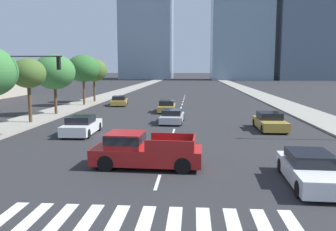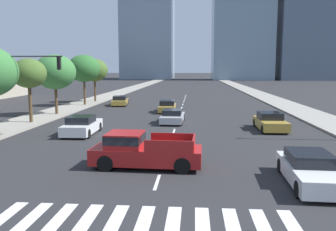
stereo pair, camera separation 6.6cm
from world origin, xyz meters
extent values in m
cube|color=gray|center=(13.28, 30.00, 0.07)|extent=(4.00, 260.00, 0.15)
cube|color=gray|center=(-13.28, 30.00, 0.07)|extent=(4.00, 260.00, 0.15)
cube|color=silver|center=(-4.50, 5.26, 0.00)|extent=(0.45, 2.86, 0.01)
cube|color=silver|center=(-3.60, 5.26, 0.00)|extent=(0.45, 2.86, 0.01)
cube|color=silver|center=(-2.70, 5.26, 0.00)|extent=(0.45, 2.86, 0.01)
cube|color=silver|center=(-1.80, 5.26, 0.00)|extent=(0.45, 2.86, 0.01)
cube|color=silver|center=(-0.90, 5.26, 0.00)|extent=(0.45, 2.86, 0.01)
cube|color=silver|center=(0.00, 5.26, 0.00)|extent=(0.45, 2.86, 0.01)
cube|color=silver|center=(0.90, 5.26, 0.00)|extent=(0.45, 2.86, 0.01)
cube|color=silver|center=(1.80, 5.26, 0.00)|extent=(0.45, 2.86, 0.01)
cube|color=silver|center=(2.70, 5.26, 0.00)|extent=(0.45, 2.86, 0.01)
cube|color=silver|center=(3.60, 5.26, 0.00)|extent=(0.45, 2.86, 0.01)
cube|color=silver|center=(4.50, 5.26, 0.00)|extent=(0.45, 2.86, 0.01)
cube|color=silver|center=(0.00, 9.26, 0.00)|extent=(0.14, 2.00, 0.01)
cube|color=silver|center=(0.00, 13.26, 0.00)|extent=(0.14, 2.00, 0.01)
cube|color=silver|center=(0.00, 17.26, 0.00)|extent=(0.14, 2.00, 0.01)
cube|color=silver|center=(0.00, 21.26, 0.00)|extent=(0.14, 2.00, 0.01)
cube|color=silver|center=(0.00, 25.26, 0.00)|extent=(0.14, 2.00, 0.01)
cube|color=silver|center=(0.00, 29.26, 0.00)|extent=(0.14, 2.00, 0.01)
cube|color=silver|center=(0.00, 33.26, 0.00)|extent=(0.14, 2.00, 0.01)
cube|color=silver|center=(0.00, 37.26, 0.00)|extent=(0.14, 2.00, 0.01)
cube|color=silver|center=(0.00, 41.26, 0.00)|extent=(0.14, 2.00, 0.01)
cube|color=silver|center=(0.00, 45.26, 0.00)|extent=(0.14, 2.00, 0.01)
cube|color=silver|center=(0.00, 49.26, 0.00)|extent=(0.14, 2.00, 0.01)
cube|color=silver|center=(0.00, 53.26, 0.00)|extent=(0.14, 2.00, 0.01)
cube|color=silver|center=(0.00, 57.26, 0.00)|extent=(0.14, 2.00, 0.01)
cube|color=maroon|center=(-0.73, 11.42, 0.59)|extent=(5.28, 2.16, 0.75)
cube|color=maroon|center=(-1.77, 11.46, 1.32)|extent=(1.74, 1.86, 0.70)
cube|color=black|center=(-1.77, 11.46, 1.40)|extent=(1.76, 1.90, 0.39)
cube|color=maroon|center=(0.38, 10.44, 1.25)|extent=(2.19, 0.17, 0.55)
cube|color=maroon|center=(0.46, 12.31, 1.25)|extent=(2.19, 0.17, 0.55)
cube|color=maroon|center=(1.51, 11.33, 1.25)|extent=(0.16, 1.87, 0.55)
cylinder|color=black|center=(-2.53, 10.63, 0.38)|extent=(0.77, 0.29, 0.76)
cylinder|color=black|center=(-2.46, 12.36, 0.38)|extent=(0.77, 0.29, 0.76)
cylinder|color=black|center=(1.01, 10.48, 0.38)|extent=(0.77, 0.29, 0.76)
cylinder|color=black|center=(1.08, 12.22, 0.38)|extent=(0.77, 0.29, 0.76)
cube|color=#B28E38|center=(-1.42, 33.06, 0.45)|extent=(1.85, 4.60, 0.59)
cube|color=black|center=(-1.42, 32.83, 1.02)|extent=(1.59, 2.09, 0.54)
cylinder|color=black|center=(-2.25, 34.59, 0.32)|extent=(0.23, 0.64, 0.64)
cylinder|color=black|center=(-0.66, 34.63, 0.32)|extent=(0.23, 0.64, 0.64)
cylinder|color=black|center=(-2.18, 31.49, 0.32)|extent=(0.23, 0.64, 0.64)
cylinder|color=black|center=(-0.60, 31.52, 0.32)|extent=(0.23, 0.64, 0.64)
cube|color=silver|center=(6.26, 9.44, 0.49)|extent=(2.04, 4.73, 0.67)
cube|color=black|center=(6.27, 9.67, 1.06)|extent=(1.72, 2.16, 0.46)
cylinder|color=black|center=(5.35, 7.88, 0.32)|extent=(0.24, 0.65, 0.64)
cylinder|color=black|center=(7.16, 10.99, 0.32)|extent=(0.24, 0.65, 0.64)
cylinder|color=black|center=(5.48, 11.05, 0.32)|extent=(0.24, 0.65, 0.64)
cube|color=#B28E38|center=(7.39, 22.36, 0.49)|extent=(1.99, 4.50, 0.66)
cube|color=black|center=(7.38, 22.58, 1.08)|extent=(1.71, 2.04, 0.52)
cylinder|color=black|center=(8.28, 20.86, 0.32)|extent=(0.23, 0.64, 0.64)
cylinder|color=black|center=(6.56, 20.82, 0.32)|extent=(0.23, 0.64, 0.64)
cylinder|color=black|center=(8.21, 23.89, 0.32)|extent=(0.23, 0.64, 0.64)
cylinder|color=black|center=(6.50, 23.86, 0.32)|extent=(0.23, 0.64, 0.64)
cube|color=#B7BABF|center=(-0.36, 25.36, 0.44)|extent=(1.98, 4.41, 0.56)
cube|color=black|center=(-0.37, 25.15, 0.96)|extent=(1.67, 2.01, 0.46)
cylinder|color=black|center=(-1.13, 26.87, 0.32)|extent=(0.24, 0.65, 0.64)
cylinder|color=black|center=(0.51, 26.81, 0.32)|extent=(0.24, 0.65, 0.64)
cylinder|color=black|center=(-1.24, 23.92, 0.32)|extent=(0.24, 0.65, 0.64)
cylinder|color=black|center=(0.41, 23.86, 0.32)|extent=(0.24, 0.65, 0.64)
cube|color=#B28E38|center=(-8.08, 39.57, 0.44)|extent=(2.25, 4.67, 0.57)
cube|color=black|center=(-8.06, 39.35, 0.99)|extent=(1.78, 2.18, 0.52)
cylinder|color=black|center=(-9.05, 41.02, 0.32)|extent=(0.28, 0.66, 0.64)
cylinder|color=black|center=(-7.43, 41.18, 0.32)|extent=(0.28, 0.66, 0.64)
cylinder|color=black|center=(-8.73, 37.97, 0.32)|extent=(0.28, 0.66, 0.64)
cylinder|color=black|center=(-7.11, 38.13, 0.32)|extent=(0.28, 0.66, 0.64)
cube|color=silver|center=(-6.55, 19.55, 0.50)|extent=(1.98, 4.50, 0.69)
cube|color=black|center=(-6.54, 19.32, 1.10)|extent=(1.70, 2.04, 0.50)
cylinder|color=black|center=(-7.43, 21.05, 0.32)|extent=(0.23, 0.64, 0.64)
cylinder|color=black|center=(-5.72, 21.08, 0.32)|extent=(0.23, 0.64, 0.64)
cylinder|color=black|center=(-7.37, 18.01, 0.32)|extent=(0.23, 0.64, 0.64)
cylinder|color=black|center=(-5.66, 18.05, 0.32)|extent=(0.23, 0.64, 0.64)
cylinder|color=#333335|center=(-9.69, 18.22, 5.52)|extent=(4.78, 0.10, 0.10)
cube|color=black|center=(-7.55, 18.22, 5.07)|extent=(0.20, 0.28, 0.90)
sphere|color=red|center=(-7.55, 18.22, 5.37)|extent=(0.18, 0.18, 0.18)
sphere|color=orange|center=(-7.55, 18.22, 5.07)|extent=(0.18, 0.18, 0.18)
sphere|color=green|center=(-7.55, 18.22, 4.77)|extent=(0.18, 0.18, 0.18)
cylinder|color=#4C3823|center=(-12.48, 23.93, 1.65)|extent=(0.28, 0.28, 2.99)
ellipsoid|color=#426028|center=(-12.48, 23.93, 4.32)|extent=(2.94, 2.94, 2.50)
cylinder|color=#4C3823|center=(-12.48, 29.53, 1.44)|extent=(0.28, 0.28, 2.58)
ellipsoid|color=#387538|center=(-12.48, 29.53, 4.38)|extent=(4.12, 4.12, 3.51)
cylinder|color=#4C3823|center=(-12.48, 38.73, 1.64)|extent=(0.28, 0.28, 2.98)
ellipsoid|color=#2D662D|center=(-12.48, 38.73, 4.75)|extent=(4.03, 4.03, 3.43)
cylinder|color=#4C3823|center=(-12.48, 43.44, 1.58)|extent=(0.28, 0.28, 2.86)
ellipsoid|color=#426028|center=(-12.48, 43.44, 4.50)|extent=(3.73, 3.73, 3.17)
camera|label=1|loc=(1.45, -4.64, 4.68)|focal=37.14mm
camera|label=2|loc=(1.51, -4.63, 4.68)|focal=37.14mm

